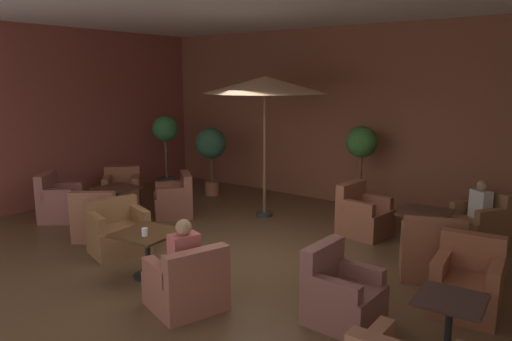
% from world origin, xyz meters
% --- Properties ---
extents(ground_plane, '(10.61, 8.22, 0.02)m').
position_xyz_m(ground_plane, '(0.00, 0.00, -0.01)').
color(ground_plane, brown).
extents(wall_back_brick, '(10.61, 0.08, 3.77)m').
position_xyz_m(wall_back_brick, '(0.00, 4.07, 1.89)').
color(wall_back_brick, brown).
rests_on(wall_back_brick, ground_plane).
extents(wall_left_accent, '(0.08, 8.22, 3.77)m').
position_xyz_m(wall_left_accent, '(-5.26, 0.00, 1.89)').
color(wall_left_accent, brown).
rests_on(wall_left_accent, ground_plane).
extents(cafe_table_front_left, '(0.85, 0.85, 0.64)m').
position_xyz_m(cafe_table_front_left, '(-0.64, -1.21, 0.49)').
color(cafe_table_front_left, black).
rests_on(cafe_table_front_left, ground_plane).
extents(armchair_front_left_north, '(0.92, 0.99, 0.83)m').
position_xyz_m(armchair_front_left_north, '(-1.74, -0.88, 0.32)').
color(armchair_front_left_north, brown).
rests_on(armchair_front_left_north, ground_plane).
extents(armchair_front_left_east, '(0.99, 0.99, 0.81)m').
position_xyz_m(armchair_front_left_east, '(0.46, -1.56, 0.30)').
color(armchair_front_left_east, brown).
rests_on(armchair_front_left_east, ground_plane).
extents(cafe_table_front_right, '(0.66, 0.66, 0.64)m').
position_xyz_m(cafe_table_front_right, '(3.24, -0.78, 0.47)').
color(cafe_table_front_right, black).
rests_on(cafe_table_front_right, ground_plane).
extents(armchair_front_right_east, '(0.80, 0.84, 0.88)m').
position_xyz_m(armchair_front_right_east, '(3.13, 0.38, 0.33)').
color(armchair_front_right_east, brown).
rests_on(armchair_front_right_east, ground_plane).
extents(armchair_front_right_south, '(0.76, 0.73, 0.88)m').
position_xyz_m(armchair_front_right_south, '(2.07, -0.75, 0.32)').
color(armchair_front_right_south, brown).
rests_on(armchair_front_right_south, ground_plane).
extents(cafe_table_mid_center, '(0.72, 0.72, 0.64)m').
position_xyz_m(cafe_table_mid_center, '(-3.25, 0.25, 0.52)').
color(cafe_table_mid_center, black).
rests_on(cafe_table_mid_center, ground_plane).
extents(armchair_mid_center_north, '(1.05, 1.04, 0.85)m').
position_xyz_m(armchair_mid_center_north, '(-2.55, 1.10, 0.32)').
color(armchair_mid_center_north, brown).
rests_on(armchair_mid_center_north, ground_plane).
extents(armchair_mid_center_east, '(1.08, 1.07, 0.80)m').
position_xyz_m(armchair_mid_center_east, '(-4.06, 0.99, 0.31)').
color(armchair_mid_center_east, brown).
rests_on(armchair_mid_center_east, ground_plane).
extents(armchair_mid_center_south, '(1.02, 1.02, 0.92)m').
position_xyz_m(armchair_mid_center_south, '(-4.10, -0.44, 0.34)').
color(armchair_mid_center_south, '#8D5146').
rests_on(armchair_mid_center_south, ground_plane).
extents(armchair_mid_center_west, '(1.06, 1.06, 0.87)m').
position_xyz_m(armchair_mid_center_west, '(-2.58, -0.64, 0.32)').
color(armchair_mid_center_west, brown).
rests_on(armchair_mid_center_west, ground_plane).
extents(cafe_table_rear_right, '(0.83, 0.83, 0.64)m').
position_xyz_m(cafe_table_rear_right, '(2.05, 2.14, 0.49)').
color(cafe_table_rear_right, black).
rests_on(cafe_table_rear_right, ground_plane).
extents(armchair_rear_right_north, '(1.01, 0.99, 0.91)m').
position_xyz_m(armchair_rear_right_north, '(2.48, 1.11, 0.34)').
color(armchair_rear_right_north, brown).
rests_on(armchair_rear_right_north, ground_plane).
extents(armchair_rear_right_east, '(0.99, 0.99, 0.87)m').
position_xyz_m(armchair_rear_right_east, '(2.69, 3.04, 0.32)').
color(armchair_rear_right_east, '#8E5E3A').
rests_on(armchair_rear_right_east, ground_plane).
extents(armchair_rear_right_south, '(0.83, 0.82, 0.90)m').
position_xyz_m(armchair_rear_right_south, '(0.95, 2.25, 0.33)').
color(armchair_rear_right_south, brown).
rests_on(armchair_rear_right_south, ground_plane).
extents(patio_umbrella_tall_red, '(2.36, 2.36, 2.74)m').
position_xyz_m(patio_umbrella_tall_red, '(-1.11, 2.15, 2.56)').
color(patio_umbrella_tall_red, '#2D2D2D').
rests_on(patio_umbrella_tall_red, ground_plane).
extents(potted_tree_left_corner, '(0.71, 0.71, 1.58)m').
position_xyz_m(potted_tree_left_corner, '(-3.14, 2.84, 1.13)').
color(potted_tree_left_corner, '#A56244').
rests_on(potted_tree_left_corner, ground_plane).
extents(potted_tree_mid_left, '(0.61, 0.61, 1.79)m').
position_xyz_m(potted_tree_mid_left, '(0.37, 3.34, 1.24)').
color(potted_tree_mid_left, '#392F29').
rests_on(potted_tree_mid_left, ground_plane).
extents(potted_tree_mid_right, '(0.61, 0.61, 1.83)m').
position_xyz_m(potted_tree_mid_right, '(-4.22, 2.43, 1.23)').
color(potted_tree_mid_right, '#35332F').
rests_on(potted_tree_mid_right, ground_plane).
extents(patron_blue_shirt, '(0.32, 0.39, 0.68)m').
position_xyz_m(patron_blue_shirt, '(0.42, -1.54, 0.71)').
color(patron_blue_shirt, '#B6554F').
rests_on(patron_blue_shirt, ground_plane).
extents(patron_by_window, '(0.38, 0.35, 0.63)m').
position_xyz_m(patron_by_window, '(2.67, 3.01, 0.72)').
color(patron_by_window, silver).
rests_on(patron_by_window, ground_plane).
extents(iced_drink_cup, '(0.08, 0.08, 0.11)m').
position_xyz_m(iced_drink_cup, '(-0.53, -1.34, 0.70)').
color(iced_drink_cup, white).
rests_on(iced_drink_cup, cafe_table_front_left).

